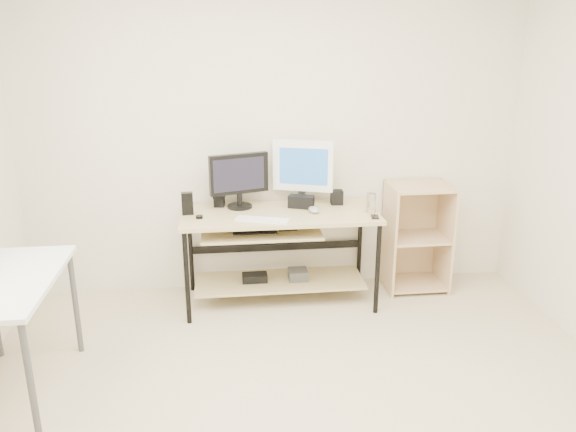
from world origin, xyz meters
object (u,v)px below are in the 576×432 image
at_px(shelf_unit, 415,235).
at_px(black_monitor, 239,177).
at_px(side_table, 1,292).
at_px(desk, 277,238).
at_px(white_imac, 303,168).
at_px(audio_controller, 187,203).

xyz_separation_m(shelf_unit, black_monitor, (-1.45, -0.01, 0.54)).
height_order(side_table, black_monitor, black_monitor).
bearing_deg(desk, white_imac, 40.13).
distance_m(black_monitor, audio_controller, 0.45).
bearing_deg(black_monitor, audio_controller, -179.41).
height_order(desk, shelf_unit, shelf_unit).
bearing_deg(desk, side_table, -147.35).
bearing_deg(shelf_unit, desk, -172.23).
xyz_separation_m(desk, side_table, (-1.65, -1.06, 0.13)).
bearing_deg(white_imac, audio_controller, -150.14).
bearing_deg(desk, shelf_unit, 7.77).
height_order(desk, audio_controller, audio_controller).
bearing_deg(side_table, white_imac, 33.65).
bearing_deg(side_table, black_monitor, 41.18).
relative_size(desk, audio_controller, 8.74).
distance_m(desk, white_imac, 0.59).
relative_size(desk, black_monitor, 3.25).
relative_size(side_table, audio_controller, 5.83).
height_order(shelf_unit, white_imac, white_imac).
bearing_deg(audio_controller, shelf_unit, 0.51).
height_order(desk, black_monitor, black_monitor).
height_order(black_monitor, audio_controller, black_monitor).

